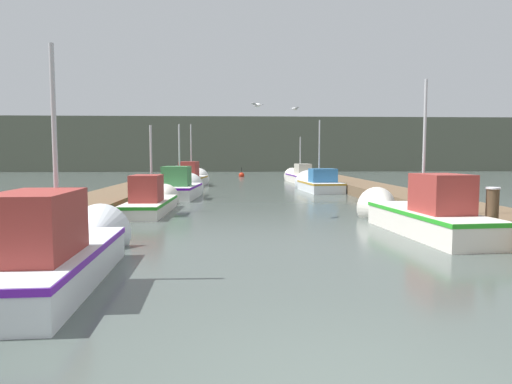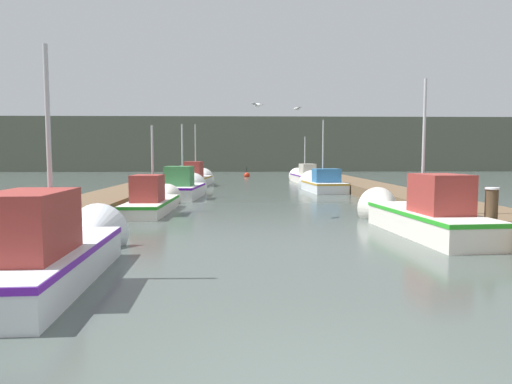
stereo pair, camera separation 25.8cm
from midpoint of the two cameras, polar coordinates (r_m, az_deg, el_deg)
name	(u,v)px [view 2 (the right image)]	position (r m, az deg, el deg)	size (l,w,h in m)	color
dock_left	(117,198)	(20.50, -16.63, -0.71)	(2.28, 40.00, 0.53)	brown
dock_right	(400,197)	(21.02, 17.94, -0.61)	(2.28, 40.00, 0.53)	brown
distant_shore_ridge	(248,145)	(65.35, -0.91, 5.85)	(120.00, 16.00, 6.89)	#565B4C
fishing_boat_0	(58,248)	(8.70, -22.78, -6.51)	(1.69, 5.55, 4.32)	silver
fishing_boat_1	(417,214)	(13.42, 19.97, -2.56)	(1.95, 6.00, 4.50)	silver
fishing_boat_2	(154,200)	(17.62, -12.17, -1.03)	(1.41, 5.50, 3.59)	silver
fishing_boat_3	(184,188)	(23.20, -8.67, 0.55)	(2.02, 5.09, 4.11)	silver
fishing_boat_4	(321,184)	(27.20, 8.35, 1.02)	(2.18, 5.06, 4.67)	silver
fishing_boat_5	(197,178)	(32.16, -7.21, 1.74)	(2.18, 5.30, 4.72)	silver
fishing_boat_6	(304,176)	(35.65, 6.25, 1.97)	(1.88, 6.04, 3.92)	silver
mooring_piling_0	(491,216)	(12.13, 27.85, -2.67)	(0.33, 0.33, 1.35)	#473523
mooring_piling_1	(183,175)	(33.14, -8.91, 2.13)	(0.37, 0.37, 1.34)	#473523
channel_buoy	(247,175)	(43.82, -0.99, 2.11)	(0.54, 0.54, 1.04)	red
seagull_lead	(258,105)	(15.29, 0.68, 10.81)	(0.46, 0.49, 0.12)	white
seagull_1	(297,109)	(20.46, 5.51, 10.32)	(0.34, 0.55, 0.12)	white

